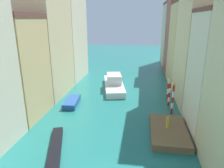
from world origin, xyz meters
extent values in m
plane|color=#1E6B66|center=(0.00, 24.50, 0.00)|extent=(154.00, 154.00, 0.00)
cube|color=#DBB77A|center=(-13.23, 12.32, 6.81)|extent=(6.56, 7.80, 13.63)
cube|color=brown|center=(-13.23, 12.32, 13.95)|extent=(6.70, 7.95, 0.66)
cube|color=beige|center=(-13.23, 21.85, 8.73)|extent=(6.56, 10.72, 17.47)
cube|color=beige|center=(-13.23, 33.04, 9.94)|extent=(6.56, 11.14, 19.88)
cube|color=beige|center=(13.23, 11.53, 7.12)|extent=(6.56, 7.92, 14.24)
cube|color=beige|center=(13.23, 21.65, 10.54)|extent=(6.56, 11.68, 21.07)
cube|color=#DBB77A|center=(13.23, 33.00, 8.28)|extent=(6.56, 10.59, 16.56)
cube|color=brown|center=(13.23, 33.00, 16.83)|extent=(6.70, 10.80, 0.53)
cube|color=#B25147|center=(13.23, 42.65, 9.88)|extent=(6.56, 7.57, 19.76)
cube|color=beige|center=(13.23, 52.12, 8.82)|extent=(6.56, 10.32, 17.65)
cube|color=brown|center=(13.23, 52.12, 17.99)|extent=(6.70, 10.52, 0.69)
cube|color=brown|center=(7.47, 9.85, 0.40)|extent=(4.34, 7.85, 0.79)
cylinder|color=gold|center=(7.29, 9.90, 1.45)|extent=(0.36, 0.36, 1.32)
sphere|color=tan|center=(7.29, 9.90, 2.25)|extent=(0.26, 0.26, 0.26)
cylinder|color=red|center=(8.58, 15.78, 0.44)|extent=(0.32, 0.32, 0.89)
cylinder|color=white|center=(8.58, 15.78, 1.33)|extent=(0.32, 0.32, 0.89)
cylinder|color=red|center=(8.58, 15.78, 2.22)|extent=(0.32, 0.32, 0.89)
cylinder|color=white|center=(8.58, 15.78, 3.11)|extent=(0.32, 0.32, 0.89)
cylinder|color=red|center=(8.58, 15.78, 4.00)|extent=(0.32, 0.32, 0.89)
sphere|color=gold|center=(8.58, 15.78, 4.57)|extent=(0.36, 0.36, 0.36)
cylinder|color=red|center=(8.49, 18.79, 0.38)|extent=(0.34, 0.34, 0.76)
cylinder|color=white|center=(8.49, 18.79, 1.14)|extent=(0.34, 0.34, 0.76)
cylinder|color=red|center=(8.49, 18.79, 1.90)|extent=(0.34, 0.34, 0.76)
cylinder|color=white|center=(8.49, 18.79, 2.66)|extent=(0.34, 0.34, 0.76)
cylinder|color=red|center=(8.49, 18.79, 3.42)|extent=(0.34, 0.34, 0.76)
sphere|color=gold|center=(8.49, 18.79, 3.93)|extent=(0.37, 0.37, 0.37)
cylinder|color=red|center=(8.60, 21.76, 0.49)|extent=(0.26, 0.26, 0.97)
cylinder|color=white|center=(8.60, 21.76, 1.46)|extent=(0.26, 0.26, 0.97)
cylinder|color=red|center=(8.60, 21.76, 2.43)|extent=(0.26, 0.26, 0.97)
cylinder|color=white|center=(8.60, 21.76, 3.40)|extent=(0.26, 0.26, 0.97)
sphere|color=gold|center=(8.60, 21.76, 3.99)|extent=(0.29, 0.29, 0.29)
cube|color=white|center=(-1.46, 26.29, 0.59)|extent=(5.89, 12.55, 1.18)
cube|color=silver|center=(-1.46, 26.29, 2.08)|extent=(3.54, 4.71, 1.81)
cube|color=black|center=(-4.71, 4.13, 0.26)|extent=(4.07, 9.30, 0.52)
cube|color=#234C93|center=(-7.25, 17.11, 0.45)|extent=(2.48, 5.24, 0.89)
camera|label=1|loc=(3.81, -13.36, 13.45)|focal=33.25mm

